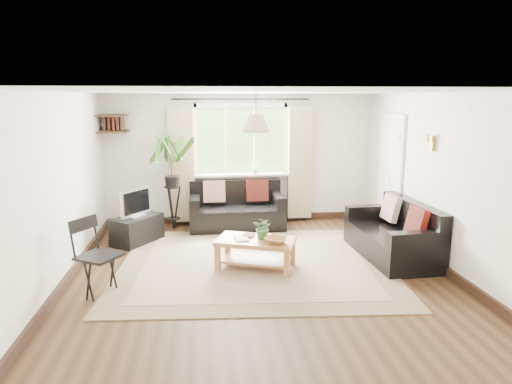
{
  "coord_description": "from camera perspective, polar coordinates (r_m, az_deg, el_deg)",
  "views": [
    {
      "loc": [
        -0.73,
        -5.72,
        2.33
      ],
      "look_at": [
        0.0,
        0.4,
        1.05
      ],
      "focal_mm": 32.0,
      "sensor_mm": 36.0,
      "label": 1
    }
  ],
  "objects": [
    {
      "name": "floor",
      "position": [
        6.22,
        0.45,
        -10.27
      ],
      "size": [
        5.5,
        5.5,
        0.0
      ],
      "primitive_type": "plane",
      "color": "black",
      "rests_on": "ground"
    },
    {
      "name": "ceiling",
      "position": [
        5.76,
        0.49,
        12.43
      ],
      "size": [
        5.5,
        5.5,
        0.0
      ],
      "primitive_type": "plane",
      "rotation": [
        3.14,
        0.0,
        0.0
      ],
      "color": "white",
      "rests_on": "floor"
    },
    {
      "name": "wall_back",
      "position": [
        8.57,
        -1.88,
        4.16
      ],
      "size": [
        5.0,
        0.02,
        2.4
      ],
      "primitive_type": "cube",
      "color": "beige",
      "rests_on": "floor"
    },
    {
      "name": "wall_front",
      "position": [
        3.26,
        6.69,
        -8.66
      ],
      "size": [
        5.0,
        0.02,
        2.4
      ],
      "primitive_type": "cube",
      "color": "beige",
      "rests_on": "floor"
    },
    {
      "name": "wall_left",
      "position": [
        6.09,
        -23.57,
        0.05
      ],
      "size": [
        0.02,
        5.5,
        2.4
      ],
      "primitive_type": "cube",
      "color": "beige",
      "rests_on": "floor"
    },
    {
      "name": "wall_right",
      "position": [
        6.66,
        22.31,
        1.09
      ],
      "size": [
        0.02,
        5.5,
        2.4
      ],
      "primitive_type": "cube",
      "color": "beige",
      "rests_on": "floor"
    },
    {
      "name": "rug",
      "position": [
        6.57,
        -0.15,
        -8.94
      ],
      "size": [
        4.01,
        3.52,
        0.02
      ],
      "primitive_type": "cube",
      "rotation": [
        0.0,
        0.0,
        -0.08
      ],
      "color": "#BEAE93",
      "rests_on": "floor"
    },
    {
      "name": "window",
      "position": [
        8.49,
        -1.87,
        6.47
      ],
      "size": [
        2.5,
        0.16,
        2.16
      ],
      "primitive_type": null,
      "color": "white",
      "rests_on": "wall_back"
    },
    {
      "name": "door",
      "position": [
        8.19,
        16.3,
        1.92
      ],
      "size": [
        0.06,
        0.96,
        2.06
      ],
      "primitive_type": "cube",
      "color": "silver",
      "rests_on": "wall_right"
    },
    {
      "name": "corner_shelf",
      "position": [
        8.37,
        -17.46,
        8.2
      ],
      "size": [
        0.5,
        0.5,
        0.34
      ],
      "primitive_type": null,
      "color": "black",
      "rests_on": "wall_back"
    },
    {
      "name": "pendant_lamp",
      "position": [
        6.17,
        0.0,
        9.13
      ],
      "size": [
        0.36,
        0.36,
        0.54
      ],
      "primitive_type": null,
      "color": "beige",
      "rests_on": "ceiling"
    },
    {
      "name": "wall_sconce",
      "position": [
        6.82,
        20.93,
        6.01
      ],
      "size": [
        0.12,
        0.12,
        0.28
      ],
      "primitive_type": null,
      "color": "beige",
      "rests_on": "wall_right"
    },
    {
      "name": "sofa_back",
      "position": [
        8.24,
        -2.42,
        -1.84
      ],
      "size": [
        1.69,
        0.84,
        0.79
      ],
      "primitive_type": null,
      "rotation": [
        0.0,
        0.0,
        0.0
      ],
      "color": "black",
      "rests_on": "floor"
    },
    {
      "name": "sofa_right",
      "position": [
        7.03,
        16.6,
        -4.75
      ],
      "size": [
        1.72,
        0.92,
        0.79
      ],
      "primitive_type": null,
      "rotation": [
        0.0,
        0.0,
        -1.52
      ],
      "color": "black",
      "rests_on": "floor"
    },
    {
      "name": "coffee_table",
      "position": [
        6.34,
        -0.03,
        -7.75
      ],
      "size": [
        1.19,
        0.91,
        0.43
      ],
      "primitive_type": null,
      "rotation": [
        0.0,
        0.0,
        -0.36
      ],
      "color": "#945930",
      "rests_on": "floor"
    },
    {
      "name": "table_plant",
      "position": [
        6.25,
        0.93,
        -4.5
      ],
      "size": [
        0.36,
        0.35,
        0.3
      ],
      "primitive_type": "imported",
      "rotation": [
        0.0,
        0.0,
        -0.55
      ],
      "color": "#2C5F26",
      "rests_on": "coffee_table"
    },
    {
      "name": "bowl",
      "position": [
        6.11,
        2.56,
        -6.02
      ],
      "size": [
        0.42,
        0.42,
        0.08
      ],
      "primitive_type": "imported",
      "rotation": [
        0.0,
        0.0,
        -0.57
      ],
      "color": "#985E34",
      "rests_on": "coffee_table"
    },
    {
      "name": "book_a",
      "position": [
        6.25,
        -2.64,
        -5.88
      ],
      "size": [
        0.21,
        0.26,
        0.02
      ],
      "primitive_type": "imported",
      "rotation": [
        0.0,
        0.0,
        0.13
      ],
      "color": "white",
      "rests_on": "coffee_table"
    },
    {
      "name": "book_b",
      "position": [
        6.43,
        -1.61,
        -5.37
      ],
      "size": [
        0.22,
        0.25,
        0.02
      ],
      "primitive_type": "imported",
      "rotation": [
        0.0,
        0.0,
        -0.34
      ],
      "color": "#592B23",
      "rests_on": "coffee_table"
    },
    {
      "name": "tv_stand",
      "position": [
        7.71,
        -14.66,
        -4.55
      ],
      "size": [
        0.85,
        0.93,
        0.44
      ],
      "primitive_type": "cube",
      "rotation": [
        0.0,
        0.0,
        0.95
      ],
      "color": "black",
      "rests_on": "floor"
    },
    {
      "name": "tv",
      "position": [
        7.59,
        -14.83,
        -1.22
      ],
      "size": [
        0.53,
        0.63,
        0.48
      ],
      "primitive_type": null,
      "rotation": [
        0.0,
        0.0,
        0.95
      ],
      "color": "#A5A5AA",
      "rests_on": "tv_stand"
    },
    {
      "name": "palm_stand",
      "position": [
        8.23,
        -10.44,
        1.17
      ],
      "size": [
        0.78,
        0.78,
        1.7
      ],
      "primitive_type": null,
      "rotation": [
        0.0,
        0.0,
        -0.21
      ],
      "color": "black",
      "rests_on": "floor"
    },
    {
      "name": "folding_chair",
      "position": [
        5.78,
        -18.96,
        -7.76
      ],
      "size": [
        0.66,
        0.66,
        0.93
      ],
      "primitive_type": null,
      "rotation": [
        0.0,
        0.0,
        1.02
      ],
      "color": "black",
      "rests_on": "floor"
    },
    {
      "name": "sill_plant",
      "position": [
        8.5,
        -0.12,
        3.18
      ],
      "size": [
        0.14,
        0.1,
        0.27
      ],
      "primitive_type": "imported",
      "color": "#2D6023",
      "rests_on": "window"
    }
  ]
}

